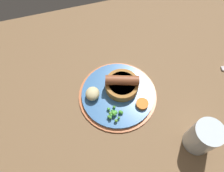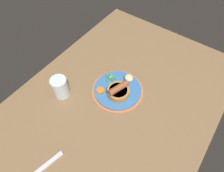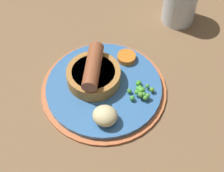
{
  "view_description": "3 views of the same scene",
  "coord_description": "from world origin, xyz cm",
  "px_view_note": "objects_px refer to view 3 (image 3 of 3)",
  "views": [
    {
      "loc": [
        -11.93,
        -28.1,
        56.5
      ],
      "look_at": [
        -3.8,
        -1.08,
        6.74
      ],
      "focal_mm": 32.0,
      "sensor_mm": 36.0,
      "label": 1
    },
    {
      "loc": [
        40.8,
        25.48,
        77.39
      ],
      "look_at": [
        -0.68,
        -4.37,
        7.36
      ],
      "focal_mm": 32.0,
      "sensor_mm": 36.0,
      "label": 2
    },
    {
      "loc": [
        -42.54,
        4.23,
        59.56
      ],
      "look_at": [
        -3.63,
        -3.92,
        5.62
      ],
      "focal_mm": 60.0,
      "sensor_mm": 36.0,
      "label": 3
    }
  ],
  "objects_px": {
    "sausage_pudding": "(93,74)",
    "drinking_glass": "(180,1)",
    "carrot_slice_0": "(127,57)",
    "dinner_plate": "(104,89)",
    "potato_chunk_0": "(105,116)",
    "pea_pile": "(141,90)"
  },
  "relations": [
    {
      "from": "pea_pile",
      "to": "potato_chunk_0",
      "type": "distance_m",
      "value": 0.08
    },
    {
      "from": "sausage_pudding",
      "to": "pea_pile",
      "type": "distance_m",
      "value": 0.09
    },
    {
      "from": "dinner_plate",
      "to": "drinking_glass",
      "type": "xyz_separation_m",
      "value": [
        0.16,
        -0.19,
        0.04
      ]
    },
    {
      "from": "dinner_plate",
      "to": "drinking_glass",
      "type": "height_order",
      "value": "drinking_glass"
    },
    {
      "from": "dinner_plate",
      "to": "carrot_slice_0",
      "type": "height_order",
      "value": "carrot_slice_0"
    },
    {
      "from": "sausage_pudding",
      "to": "drinking_glass",
      "type": "relative_size",
      "value": 1.01
    },
    {
      "from": "sausage_pudding",
      "to": "potato_chunk_0",
      "type": "distance_m",
      "value": 0.09
    },
    {
      "from": "pea_pile",
      "to": "drinking_glass",
      "type": "relative_size",
      "value": 0.5
    },
    {
      "from": "dinner_plate",
      "to": "drinking_glass",
      "type": "bearing_deg",
      "value": -50.94
    },
    {
      "from": "carrot_slice_0",
      "to": "drinking_glass",
      "type": "height_order",
      "value": "drinking_glass"
    },
    {
      "from": "sausage_pudding",
      "to": "drinking_glass",
      "type": "xyz_separation_m",
      "value": [
        0.14,
        -0.21,
        0.02
      ]
    },
    {
      "from": "pea_pile",
      "to": "drinking_glass",
      "type": "xyz_separation_m",
      "value": [
        0.19,
        -0.13,
        0.02
      ]
    },
    {
      "from": "pea_pile",
      "to": "drinking_glass",
      "type": "height_order",
      "value": "drinking_glass"
    },
    {
      "from": "dinner_plate",
      "to": "pea_pile",
      "type": "relative_size",
      "value": 4.75
    },
    {
      "from": "pea_pile",
      "to": "carrot_slice_0",
      "type": "xyz_separation_m",
      "value": [
        0.08,
        0.01,
        -0.0
      ]
    },
    {
      "from": "sausage_pudding",
      "to": "pea_pile",
      "type": "relative_size",
      "value": 2.02
    },
    {
      "from": "carrot_slice_0",
      "to": "drinking_glass",
      "type": "bearing_deg",
      "value": -53.54
    },
    {
      "from": "sausage_pudding",
      "to": "carrot_slice_0",
      "type": "height_order",
      "value": "sausage_pudding"
    },
    {
      "from": "potato_chunk_0",
      "to": "sausage_pudding",
      "type": "bearing_deg",
      "value": 2.27
    },
    {
      "from": "carrot_slice_0",
      "to": "sausage_pudding",
      "type": "bearing_deg",
      "value": 117.99
    },
    {
      "from": "potato_chunk_0",
      "to": "drinking_glass",
      "type": "xyz_separation_m",
      "value": [
        0.23,
        -0.2,
        0.02
      ]
    },
    {
      "from": "sausage_pudding",
      "to": "potato_chunk_0",
      "type": "xyz_separation_m",
      "value": [
        -0.09,
        -0.0,
        -0.0
      ]
    }
  ]
}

